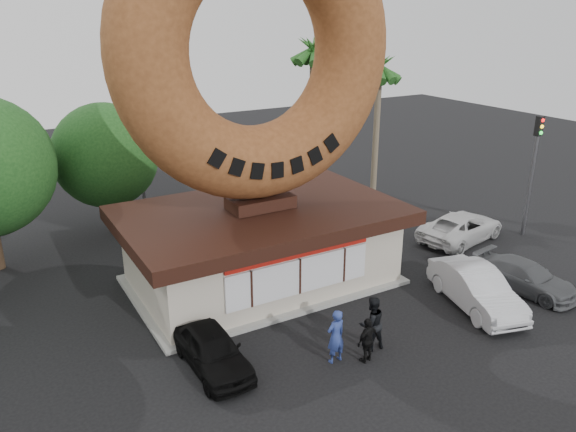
# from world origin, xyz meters

# --- Properties ---
(ground) EXTENTS (90.00, 90.00, 0.00)m
(ground) POSITION_xyz_m (0.00, 0.00, 0.00)
(ground) COLOR black
(ground) RESTS_ON ground
(donut_shop) EXTENTS (11.20, 7.20, 3.80)m
(donut_shop) POSITION_xyz_m (0.00, 5.98, 1.77)
(donut_shop) COLOR beige
(donut_shop) RESTS_ON ground
(giant_donut) EXTENTS (11.19, 2.85, 11.19)m
(giant_donut) POSITION_xyz_m (0.00, 6.00, 9.40)
(giant_donut) COLOR brown
(giant_donut) RESTS_ON donut_shop
(tree_mid) EXTENTS (5.20, 5.20, 6.63)m
(tree_mid) POSITION_xyz_m (-4.00, 15.00, 4.02)
(tree_mid) COLOR #473321
(tree_mid) RESTS_ON ground
(palm_near) EXTENTS (2.60, 2.60, 9.75)m
(palm_near) POSITION_xyz_m (7.50, 14.00, 8.41)
(palm_near) COLOR #726651
(palm_near) RESTS_ON ground
(palm_far) EXTENTS (2.60, 2.60, 8.75)m
(palm_far) POSITION_xyz_m (11.00, 12.50, 7.48)
(palm_far) COLOR #726651
(palm_far) RESTS_ON ground
(street_lamp) EXTENTS (2.11, 0.20, 8.00)m
(street_lamp) POSITION_xyz_m (-1.86, 16.00, 4.48)
(street_lamp) COLOR #59595E
(street_lamp) RESTS_ON ground
(traffic_signal) EXTENTS (0.30, 0.38, 6.07)m
(traffic_signal) POSITION_xyz_m (14.00, 3.99, 3.87)
(traffic_signal) COLOR #59595E
(traffic_signal) RESTS_ON ground
(person_left) EXTENTS (0.72, 0.51, 1.87)m
(person_left) POSITION_xyz_m (-0.58, -0.30, 0.94)
(person_left) COLOR navy
(person_left) RESTS_ON ground
(person_center) EXTENTS (0.99, 0.79, 1.94)m
(person_center) POSITION_xyz_m (0.87, -0.29, 0.97)
(person_center) COLOR black
(person_center) RESTS_ON ground
(person_right) EXTENTS (0.98, 0.57, 1.58)m
(person_right) POSITION_xyz_m (0.32, -0.81, 0.79)
(person_right) COLOR black
(person_right) RESTS_ON ground
(car_black) EXTENTS (1.61, 3.93, 1.33)m
(car_black) POSITION_xyz_m (-4.18, 1.39, 0.67)
(car_black) COLOR black
(car_black) RESTS_ON ground
(car_silver) EXTENTS (2.81, 5.01, 1.56)m
(car_silver) POSITION_xyz_m (6.15, -0.02, 0.78)
(car_silver) COLOR #BBBCC1
(car_silver) RESTS_ON ground
(car_grey) EXTENTS (2.31, 4.40, 1.22)m
(car_grey) POSITION_xyz_m (8.95, -0.09, 0.61)
(car_grey) COLOR #585A5D
(car_grey) RESTS_ON ground
(car_white) EXTENTS (5.39, 3.30, 1.39)m
(car_white) POSITION_xyz_m (10.66, 5.07, 0.70)
(car_white) COLOR silver
(car_white) RESTS_ON ground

